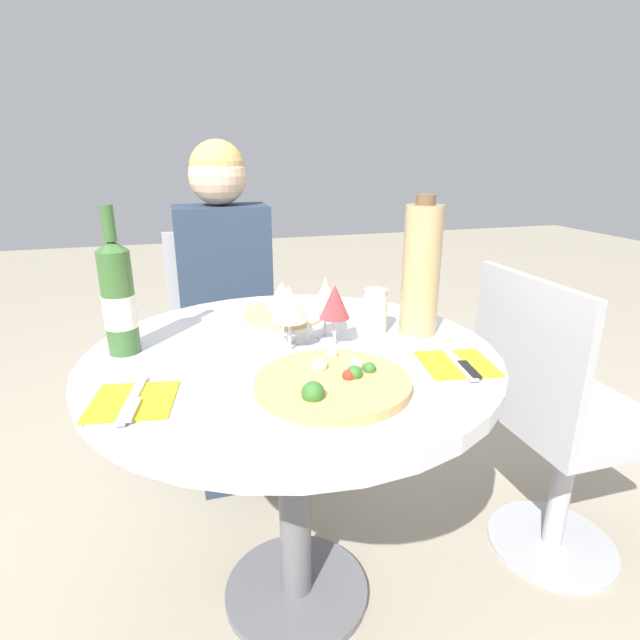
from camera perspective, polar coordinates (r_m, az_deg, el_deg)
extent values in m
plane|color=#9E937F|center=(1.60, -2.68, -28.71)|extent=(12.00, 12.00, 0.00)
cylinder|color=slate|center=(1.59, -2.69, -28.42)|extent=(0.40, 0.40, 0.02)
cylinder|color=slate|center=(1.36, -2.92, -18.28)|extent=(0.08, 0.08, 0.68)
cylinder|color=silver|center=(1.18, -3.21, -4.27)|extent=(0.95, 0.95, 0.04)
cylinder|color=#ADADB2|center=(2.19, -9.71, -13.91)|extent=(0.38, 0.38, 0.01)
cylinder|color=#ADADB2|center=(2.09, -10.04, -8.88)|extent=(0.06, 0.06, 0.45)
cube|color=#ADADB2|center=(1.99, -10.42, -2.79)|extent=(0.43, 0.43, 0.03)
cube|color=#ADADB2|center=(2.12, -11.38, 4.61)|extent=(0.43, 0.02, 0.40)
cube|color=#28384C|center=(1.94, -9.49, -10.59)|extent=(0.29, 0.32, 0.48)
cube|color=#28384C|center=(1.91, -10.90, 4.93)|extent=(0.34, 0.20, 0.52)
sphere|color=#DBB293|center=(1.86, -11.60, 15.85)|extent=(0.20, 0.20, 0.20)
sphere|color=tan|center=(1.86, -11.65, 16.64)|extent=(0.19, 0.19, 0.19)
cylinder|color=#ADADB2|center=(1.87, 24.90, -22.06)|extent=(0.38, 0.38, 0.01)
cylinder|color=#ADADB2|center=(1.75, 25.90, -16.58)|extent=(0.06, 0.06, 0.45)
cube|color=#ADADB2|center=(1.63, 27.09, -9.65)|extent=(0.43, 0.43, 0.03)
cube|color=#ADADB2|center=(1.42, 22.39, -3.49)|extent=(0.02, 0.43, 0.40)
cylinder|color=tan|center=(0.99, 1.47, -7.22)|extent=(0.31, 0.31, 0.02)
sphere|color=#B22D1E|center=(0.98, 3.28, -6.37)|extent=(0.03, 0.03, 0.03)
sphere|color=#336B28|center=(0.91, -0.80, -8.34)|extent=(0.04, 0.04, 0.04)
sphere|color=beige|center=(1.08, 1.32, -3.86)|extent=(0.03, 0.03, 0.03)
sphere|color=beige|center=(1.02, -0.11, -5.22)|extent=(0.03, 0.03, 0.03)
sphere|color=beige|center=(1.03, 4.12, -5.20)|extent=(0.03, 0.03, 0.03)
sphere|color=#336B28|center=(0.99, 3.94, -6.10)|extent=(0.03, 0.03, 0.03)
sphere|color=#336B28|center=(1.02, 5.66, -5.54)|extent=(0.03, 0.03, 0.03)
cylinder|color=#DBB26B|center=(1.40, -4.22, 0.66)|extent=(0.22, 0.22, 0.02)
sphere|color=#B22D1E|center=(1.41, -4.21, 1.59)|extent=(0.04, 0.04, 0.04)
sphere|color=beige|center=(1.47, -3.26, 2.19)|extent=(0.03, 0.03, 0.03)
sphere|color=beige|center=(1.41, -2.68, 1.63)|extent=(0.04, 0.04, 0.04)
sphere|color=#336B28|center=(1.40, -2.69, 1.34)|extent=(0.02, 0.02, 0.02)
cylinder|color=#38602D|center=(1.21, -21.98, 1.81)|extent=(0.07, 0.07, 0.24)
cone|color=#38602D|center=(1.18, -22.75, 7.89)|extent=(0.07, 0.07, 0.02)
cylinder|color=#38602D|center=(1.17, -23.04, 10.16)|extent=(0.03, 0.03, 0.08)
cylinder|color=silver|center=(1.21, -21.88, 0.95)|extent=(0.07, 0.07, 0.08)
cylinder|color=tan|center=(1.26, 11.47, 5.51)|extent=(0.09, 0.09, 0.32)
cylinder|color=brown|center=(1.24, 11.99, 13.31)|extent=(0.05, 0.05, 0.02)
cylinder|color=silver|center=(1.27, 6.29, 0.65)|extent=(0.06, 0.06, 0.10)
cylinder|color=#B2B2B7|center=(1.26, 6.38, 3.13)|extent=(0.06, 0.06, 0.02)
cylinder|color=silver|center=(1.23, -4.23, -2.25)|extent=(0.06, 0.06, 0.00)
cylinder|color=silver|center=(1.22, -4.27, -0.42)|extent=(0.01, 0.01, 0.08)
cone|color=silver|center=(1.20, -4.36, 2.86)|extent=(0.08, 0.08, 0.06)
cylinder|color=silver|center=(1.16, -3.43, -3.53)|extent=(0.06, 0.06, 0.00)
cylinder|color=silver|center=(1.15, -3.46, -1.76)|extent=(0.01, 0.01, 0.07)
cone|color=beige|center=(1.12, -3.54, 1.96)|extent=(0.08, 0.08, 0.08)
cylinder|color=silver|center=(1.21, -1.34, -2.61)|extent=(0.06, 0.06, 0.00)
cylinder|color=silver|center=(1.20, -1.35, -1.15)|extent=(0.01, 0.01, 0.06)
cone|color=silver|center=(1.18, -1.38, 1.66)|extent=(0.07, 0.07, 0.06)
cylinder|color=silver|center=(1.19, 1.65, -2.98)|extent=(0.06, 0.06, 0.00)
cylinder|color=silver|center=(1.18, 1.67, -1.33)|extent=(0.01, 0.01, 0.07)
cone|color=#9E383D|center=(1.15, 1.70, 2.14)|extent=(0.07, 0.07, 0.08)
cylinder|color=silver|center=(1.26, 0.59, -1.76)|extent=(0.06, 0.06, 0.00)
cylinder|color=silver|center=(1.25, 0.59, -0.27)|extent=(0.01, 0.01, 0.07)
cone|color=silver|center=(1.22, 0.60, 2.99)|extent=(0.07, 0.07, 0.08)
cube|color=yellow|center=(1.00, -20.61, -8.66)|extent=(0.17, 0.17, 0.00)
cube|color=silver|center=(1.00, -20.64, -8.43)|extent=(0.05, 0.19, 0.00)
cube|color=silver|center=(0.95, -20.82, -9.56)|extent=(0.03, 0.09, 0.00)
cube|color=yellow|center=(1.13, 15.40, -4.84)|extent=(0.17, 0.17, 0.00)
cube|color=silver|center=(1.13, 15.42, -4.63)|extent=(0.05, 0.19, 0.00)
cube|color=black|center=(1.09, 16.72, -5.43)|extent=(0.03, 0.09, 0.00)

